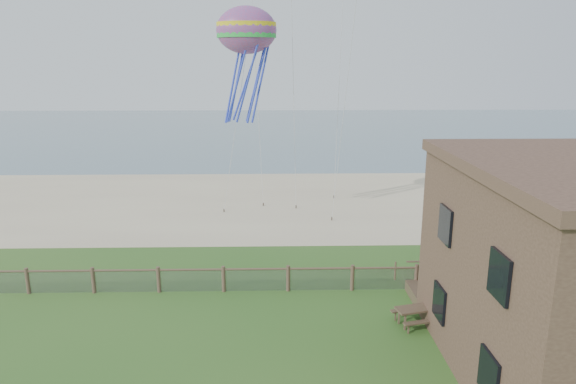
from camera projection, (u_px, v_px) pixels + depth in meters
ground at (292, 364)px, 18.20m from camera, size 160.00×160.00×0.00m
sand_beach at (283, 201)px, 39.52m from camera, size 72.00×20.00×0.02m
ocean at (279, 129)px, 82.17m from camera, size 160.00×68.00×0.02m
chainlink_fence at (288, 280)px, 23.88m from camera, size 36.20×0.20×1.25m
motel_deck at (574, 292)px, 23.28m from camera, size 15.00×2.00×0.50m
picnic_table at (418, 316)px, 20.83m from camera, size 2.10×1.77×0.77m
octopus_kite at (247, 63)px, 31.24m from camera, size 3.78×2.80×7.41m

